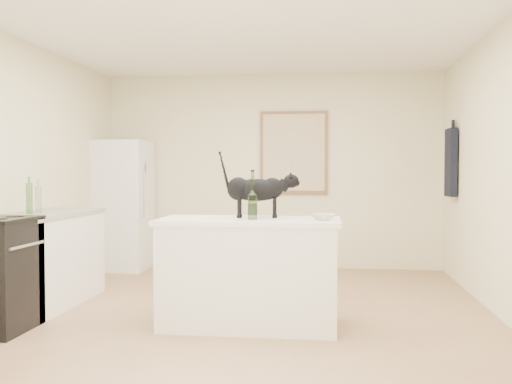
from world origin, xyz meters
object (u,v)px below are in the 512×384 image
at_px(black_cat, 256,193).
at_px(glass_bowl, 324,217).
at_px(wine_bottle, 252,198).
at_px(fridge, 122,205).

height_order(black_cat, glass_bowl, black_cat).
xyz_separation_m(black_cat, glass_bowl, (0.57, -0.21, -0.18)).
relative_size(wine_bottle, glass_bowl, 1.72).
height_order(fridge, glass_bowl, fridge).
distance_m(black_cat, wine_bottle, 0.21).
xyz_separation_m(fridge, glass_bowl, (2.66, -2.63, 0.08)).
distance_m(wine_bottle, glass_bowl, 0.60).
height_order(wine_bottle, glass_bowl, wine_bottle).
xyz_separation_m(wine_bottle, glass_bowl, (0.58, 0.01, -0.15)).
height_order(fridge, wine_bottle, fridge).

